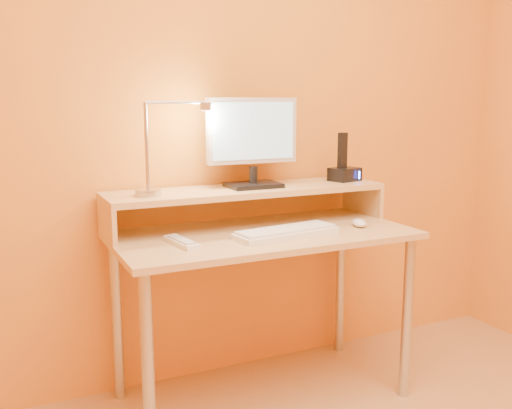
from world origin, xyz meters
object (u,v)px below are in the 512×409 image
monitor_panel (252,131)px  keyboard (286,233)px  mouse (359,223)px  remote_control (181,243)px  lamp_base (148,193)px  phone_dock (345,174)px

monitor_panel → keyboard: 0.47m
mouse → remote_control: bearing=-162.2°
lamp_base → remote_control: lamp_base is taller
monitor_panel → lamp_base: 0.52m
remote_control → monitor_panel: bearing=21.2°
monitor_panel → mouse: (0.38, -0.25, -0.38)m
lamp_base → mouse: 0.88m
monitor_panel → lamp_base: size_ratio=4.01×
monitor_panel → phone_dock: monitor_panel is taller
monitor_panel → phone_dock: 0.51m
monitor_panel → phone_dock: bearing=-0.8°
remote_control → lamp_base: bearing=101.7°
phone_dock → remote_control: size_ratio=0.66×
monitor_panel → phone_dock: (0.46, -0.01, -0.21)m
phone_dock → keyboard: size_ratio=0.30×
lamp_base → keyboard: lamp_base is taller
monitor_panel → remote_control: bearing=-149.7°
monitor_panel → remote_control: monitor_panel is taller
phone_dock → monitor_panel: bearing=163.6°
monitor_panel → keyboard: monitor_panel is taller
phone_dock → mouse: (-0.08, -0.24, -0.17)m
mouse → monitor_panel: bearing=166.4°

